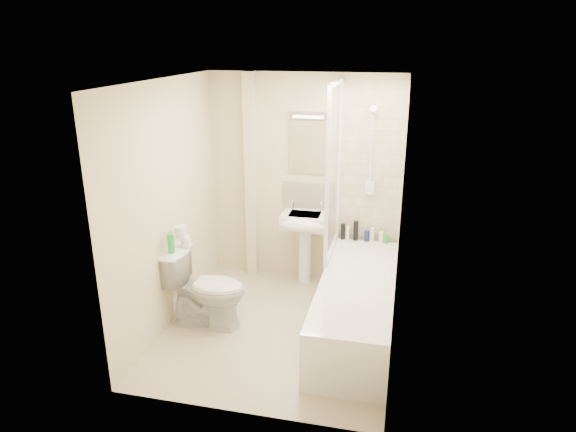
# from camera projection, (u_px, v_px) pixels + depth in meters

# --- Properties ---
(floor) EXTENTS (2.50, 2.50, 0.00)m
(floor) POSITION_uv_depth(u_px,v_px,m) (279.00, 328.00, 5.12)
(floor) COLOR beige
(floor) RESTS_ON ground
(wall_back) EXTENTS (2.20, 0.02, 2.40)m
(wall_back) POSITION_uv_depth(u_px,v_px,m) (304.00, 180.00, 5.88)
(wall_back) COLOR beige
(wall_back) RESTS_ON ground
(wall_left) EXTENTS (0.02, 2.50, 2.40)m
(wall_left) POSITION_uv_depth(u_px,v_px,m) (168.00, 206.00, 4.96)
(wall_left) COLOR beige
(wall_left) RESTS_ON ground
(wall_right) EXTENTS (0.02, 2.50, 2.40)m
(wall_right) POSITION_uv_depth(u_px,v_px,m) (399.00, 224.00, 4.49)
(wall_right) COLOR beige
(wall_right) RESTS_ON ground
(ceiling) EXTENTS (2.20, 2.50, 0.02)m
(ceiling) POSITION_uv_depth(u_px,v_px,m) (277.00, 81.00, 4.33)
(ceiling) COLOR white
(ceiling) RESTS_ON wall_back
(tile_back) EXTENTS (0.70, 0.01, 1.75)m
(tile_back) POSITION_uv_depth(u_px,v_px,m) (371.00, 165.00, 5.63)
(tile_back) COLOR beige
(tile_back) RESTS_ON wall_back
(tile_right) EXTENTS (0.01, 2.10, 1.75)m
(tile_right) POSITION_uv_depth(u_px,v_px,m) (400.00, 195.00, 4.54)
(tile_right) COLOR beige
(tile_right) RESTS_ON wall_right
(pipe_boxing) EXTENTS (0.12, 0.12, 2.40)m
(pipe_boxing) POSITION_uv_depth(u_px,v_px,m) (251.00, 178.00, 5.95)
(pipe_boxing) COLOR beige
(pipe_boxing) RESTS_ON ground
(splashback) EXTENTS (0.60, 0.02, 0.30)m
(splashback) POSITION_uv_depth(u_px,v_px,m) (308.00, 195.00, 5.91)
(splashback) COLOR beige
(splashback) RESTS_ON wall_back
(mirror) EXTENTS (0.46, 0.01, 0.60)m
(mirror) POSITION_uv_depth(u_px,v_px,m) (309.00, 148.00, 5.73)
(mirror) COLOR white
(mirror) RESTS_ON wall_back
(strip_light) EXTENTS (0.42, 0.07, 0.07)m
(strip_light) POSITION_uv_depth(u_px,v_px,m) (309.00, 115.00, 5.59)
(strip_light) COLOR silver
(strip_light) RESTS_ON wall_back
(bathtub) EXTENTS (0.70, 2.10, 0.55)m
(bathtub) POSITION_uv_depth(u_px,v_px,m) (356.00, 305.00, 4.98)
(bathtub) COLOR white
(bathtub) RESTS_ON ground
(shower_screen) EXTENTS (0.04, 0.92, 1.80)m
(shower_screen) POSITION_uv_depth(u_px,v_px,m) (334.00, 170.00, 5.29)
(shower_screen) COLOR white
(shower_screen) RESTS_ON bathtub
(shower_fixture) EXTENTS (0.10, 0.16, 0.99)m
(shower_fixture) POSITION_uv_depth(u_px,v_px,m) (371.00, 155.00, 5.55)
(shower_fixture) COLOR white
(shower_fixture) RESTS_ON wall_back
(pedestal_sink) EXTENTS (0.51, 0.47, 0.98)m
(pedestal_sink) POSITION_uv_depth(u_px,v_px,m) (304.00, 229.00, 5.82)
(pedestal_sink) COLOR white
(pedestal_sink) RESTS_ON ground
(bottle_black_a) EXTENTS (0.05, 0.05, 0.18)m
(bottle_black_a) POSITION_uv_depth(u_px,v_px,m) (343.00, 231.00, 5.88)
(bottle_black_a) COLOR black
(bottle_black_a) RESTS_ON bathtub
(bottle_white_a) EXTENTS (0.05, 0.05, 0.16)m
(bottle_white_a) POSITION_uv_depth(u_px,v_px,m) (348.00, 233.00, 5.87)
(bottle_white_a) COLOR white
(bottle_white_a) RESTS_ON bathtub
(bottle_black_b) EXTENTS (0.06, 0.06, 0.23)m
(bottle_black_b) POSITION_uv_depth(u_px,v_px,m) (356.00, 231.00, 5.84)
(bottle_black_b) COLOR black
(bottle_black_b) RESTS_ON bathtub
(bottle_blue) EXTENTS (0.06, 0.06, 0.13)m
(bottle_blue) POSITION_uv_depth(u_px,v_px,m) (367.00, 236.00, 5.83)
(bottle_blue) COLOR navy
(bottle_blue) RESTS_ON bathtub
(bottle_cream) EXTENTS (0.05, 0.05, 0.16)m
(bottle_cream) POSITION_uv_depth(u_px,v_px,m) (372.00, 235.00, 5.81)
(bottle_cream) COLOR beige
(bottle_cream) RESTS_ON bathtub
(bottle_white_b) EXTENTS (0.05, 0.05, 0.12)m
(bottle_white_b) POSITION_uv_depth(u_px,v_px,m) (381.00, 237.00, 5.80)
(bottle_white_b) COLOR white
(bottle_white_b) RESTS_ON bathtub
(bottle_green) EXTENTS (0.07, 0.07, 0.09)m
(bottle_green) POSITION_uv_depth(u_px,v_px,m) (385.00, 239.00, 5.79)
(bottle_green) COLOR green
(bottle_green) RESTS_ON bathtub
(toilet) EXTENTS (0.45, 0.78, 0.80)m
(toilet) POSITION_uv_depth(u_px,v_px,m) (206.00, 288.00, 5.08)
(toilet) COLOR white
(toilet) RESTS_ON ground
(toilet_roll_lower) EXTENTS (0.10, 0.10, 0.10)m
(toilet_roll_lower) POSITION_uv_depth(u_px,v_px,m) (186.00, 241.00, 5.04)
(toilet_roll_lower) COLOR white
(toilet_roll_lower) RESTS_ON toilet
(toilet_roll_upper) EXTENTS (0.12, 0.12, 0.11)m
(toilet_roll_upper) POSITION_uv_depth(u_px,v_px,m) (180.00, 231.00, 5.01)
(toilet_roll_upper) COLOR white
(toilet_roll_upper) RESTS_ON toilet_roll_lower
(green_bottle) EXTENTS (0.06, 0.06, 0.19)m
(green_bottle) POSITION_uv_depth(u_px,v_px,m) (171.00, 243.00, 4.88)
(green_bottle) COLOR green
(green_bottle) RESTS_ON toilet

